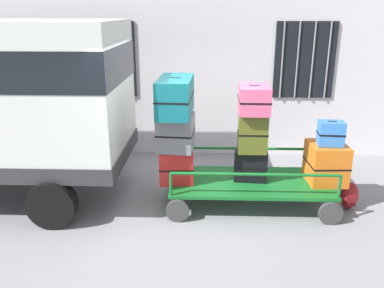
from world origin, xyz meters
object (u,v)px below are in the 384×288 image
(suitcase_midleft_top, at_px, (254,99))
(suitcase_midleft_bottom, at_px, (250,165))
(suitcase_midleft_middle, at_px, (253,133))
(luggage_cart, at_px, (250,184))
(suitcase_left_bottom, at_px, (176,164))
(backpack, at_px, (349,196))
(suitcase_center_middle, at_px, (331,133))
(suitcase_left_middle, at_px, (176,132))
(suitcase_center_bottom, at_px, (326,163))
(suitcase_left_top, at_px, (175,96))

(suitcase_midleft_top, bearing_deg, suitcase_midleft_bottom, 90.00)
(suitcase_midleft_top, bearing_deg, suitcase_midleft_middle, -90.00)
(luggage_cart, bearing_deg, suitcase_midleft_top, 90.00)
(suitcase_midleft_bottom, xyz_separation_m, suitcase_midleft_middle, (0.00, -0.07, 0.55))
(suitcase_left_bottom, relative_size, backpack, 1.42)
(suitcase_left_bottom, relative_size, suitcase_midleft_bottom, 1.16)
(suitcase_left_bottom, bearing_deg, suitcase_center_middle, -1.38)
(suitcase_midleft_middle, distance_m, suitcase_midleft_top, 0.51)
(suitcase_center_middle, bearing_deg, suitcase_midleft_middle, 179.66)
(luggage_cart, height_order, suitcase_left_middle, suitcase_left_middle)
(suitcase_midleft_top, xyz_separation_m, backpack, (1.53, -0.16, -1.48))
(suitcase_center_middle, bearing_deg, suitcase_center_bottom, 90.00)
(suitcase_left_top, height_order, suitcase_center_middle, suitcase_left_top)
(suitcase_center_bottom, bearing_deg, suitcase_midleft_bottom, 179.38)
(suitcase_left_middle, xyz_separation_m, suitcase_midleft_bottom, (1.16, 0.06, -0.55))
(suitcase_left_middle, bearing_deg, backpack, -2.11)
(backpack, bearing_deg, luggage_cart, 175.37)
(luggage_cart, distance_m, backpack, 1.54)
(suitcase_midleft_top, bearing_deg, suitcase_left_middle, -177.09)
(suitcase_midleft_bottom, xyz_separation_m, backpack, (1.53, -0.16, -0.42))
(suitcase_left_bottom, bearing_deg, luggage_cart, -0.81)
(luggage_cart, relative_size, suitcase_midleft_bottom, 4.74)
(suitcase_left_bottom, height_order, suitcase_midleft_middle, suitcase_midleft_middle)
(suitcase_midleft_top, relative_size, suitcase_center_bottom, 1.03)
(suitcase_left_top, relative_size, suitcase_midleft_top, 1.56)
(luggage_cart, distance_m, suitcase_midleft_middle, 0.85)
(suitcase_left_top, xyz_separation_m, suitcase_midleft_middle, (1.16, -0.03, -0.55))
(backpack, bearing_deg, suitcase_left_top, 177.53)
(suitcase_center_bottom, bearing_deg, backpack, -21.66)
(suitcase_center_middle, bearing_deg, backpack, -12.89)
(suitcase_left_top, bearing_deg, suitcase_left_middle, -90.00)
(suitcase_left_bottom, xyz_separation_m, suitcase_midleft_middle, (1.16, -0.05, 0.54))
(suitcase_midleft_top, distance_m, backpack, 2.14)
(suitcase_midleft_middle, relative_size, backpack, 1.39)
(suitcase_left_middle, bearing_deg, suitcase_left_top, 90.00)
(suitcase_left_middle, distance_m, suitcase_center_bottom, 2.38)
(suitcase_left_top, xyz_separation_m, suitcase_center_middle, (2.33, -0.03, -0.54))
(suitcase_left_top, distance_m, suitcase_midleft_top, 1.17)
(suitcase_left_bottom, relative_size, suitcase_center_bottom, 0.97)
(suitcase_left_top, xyz_separation_m, suitcase_midleft_bottom, (1.16, 0.04, -1.10))
(suitcase_midleft_middle, distance_m, backpack, 1.82)
(suitcase_left_top, relative_size, suitcase_center_middle, 2.63)
(suitcase_midleft_bottom, relative_size, suitcase_center_middle, 1.37)
(suitcase_left_top, height_order, suitcase_midleft_middle, suitcase_left_top)
(suitcase_midleft_top, distance_m, suitcase_center_middle, 1.27)
(suitcase_left_bottom, height_order, suitcase_center_bottom, suitcase_center_bottom)
(suitcase_left_middle, bearing_deg, luggage_cart, 1.23)
(suitcase_left_bottom, bearing_deg, suitcase_midleft_top, 0.87)
(suitcase_left_middle, bearing_deg, suitcase_midleft_bottom, 2.94)
(suitcase_midleft_top, bearing_deg, suitcase_left_bottom, -179.13)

